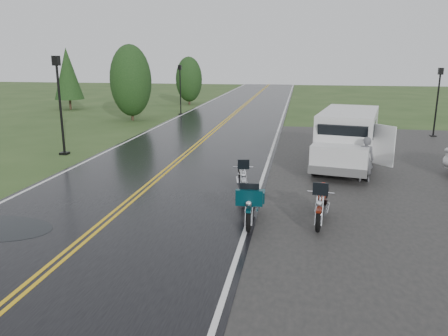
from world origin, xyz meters
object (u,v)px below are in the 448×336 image
motorcycle_red (319,211)px  lamp_post_far_right (437,103)px  motorcycle_silver (244,181)px  lamp_post_far_left (180,90)px  lamp_post_near_left (60,106)px  van_white (317,146)px  person_at_van (365,160)px  motorcycle_teal (249,211)px

motorcycle_red → lamp_post_far_right: (6.80, 15.17, 1.28)m
motorcycle_silver → lamp_post_far_left: size_ratio=0.53×
lamp_post_near_left → van_white: bearing=-8.9°
motorcycle_silver → person_at_van: size_ratio=1.23×
motorcycle_red → motorcycle_teal: size_ratio=0.99×
lamp_post_far_right → lamp_post_far_left: bearing=157.3°
motorcycle_silver → lamp_post_far_right: (9.02, 12.72, 1.32)m
motorcycle_red → person_at_van: person_at_van is taller
motorcycle_red → motorcycle_teal: 1.75m
person_at_van → lamp_post_near_left: 13.17m
motorcycle_red → lamp_post_far_right: 16.68m
motorcycle_silver → van_white: van_white is taller
motorcycle_silver → lamp_post_near_left: 10.34m
lamp_post_far_left → person_at_van: bearing=-56.2°
motorcycle_teal → van_white: bearing=70.9°
motorcycle_red → lamp_post_far_left: 24.10m
person_at_van → lamp_post_near_left: size_ratio=0.36×
motorcycle_red → person_at_van: 5.37m
person_at_van → lamp_post_far_right: bearing=-114.5°
van_white → motorcycle_red: bearing=-79.8°
person_at_van → motorcycle_teal: bearing=59.0°
lamp_post_far_left → lamp_post_far_right: (16.43, -6.88, 0.02)m
lamp_post_far_left → motorcycle_silver: bearing=-69.3°
lamp_post_near_left → lamp_post_far_left: size_ratio=1.18×
motorcycle_teal → lamp_post_far_left: size_ratio=0.56×
motorcycle_red → lamp_post_far_left: bearing=120.5°
motorcycle_red → lamp_post_near_left: bearing=153.1°
motorcycle_red → motorcycle_teal: (-1.72, -0.30, 0.00)m
lamp_post_near_left → lamp_post_far_right: lamp_post_near_left is taller
person_at_van → motorcycle_red: bearing=72.9°
lamp_post_near_left → motorcycle_silver: bearing=-29.3°
person_at_van → lamp_post_near_left: bearing=-8.5°
motorcycle_red → motorcycle_silver: bearing=138.9°
lamp_post_far_left → lamp_post_far_right: size_ratio=0.99×
van_white → lamp_post_far_right: bearing=65.9°
lamp_post_far_right → motorcycle_teal: bearing=-118.9°
motorcycle_silver → person_at_van: 4.76m
person_at_van → lamp_post_near_left: lamp_post_near_left is taller
person_at_van → lamp_post_far_left: size_ratio=0.43×
person_at_van → lamp_post_far_left: lamp_post_far_left is taller
motorcycle_teal → lamp_post_near_left: bearing=138.2°
motorcycle_teal → van_white: 6.28m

